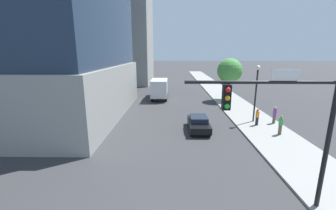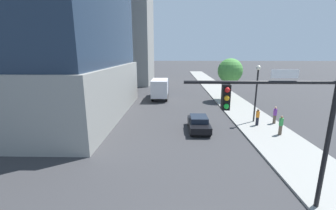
% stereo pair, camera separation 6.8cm
% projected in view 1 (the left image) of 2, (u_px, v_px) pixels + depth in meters
% --- Properties ---
extents(sidewalk, '(4.63, 120.00, 0.15)m').
position_uv_depth(sidewalk, '(245.00, 114.00, 25.69)').
color(sidewalk, gray).
rests_on(sidewalk, ground).
extents(traffic_light_pole, '(6.35, 0.48, 6.29)m').
position_uv_depth(traffic_light_pole, '(284.00, 115.00, 9.16)').
color(traffic_light_pole, black).
rests_on(traffic_light_pole, sidewalk).
extents(street_lamp, '(0.44, 0.44, 5.74)m').
position_uv_depth(street_lamp, '(256.00, 85.00, 21.78)').
color(street_lamp, black).
rests_on(street_lamp, sidewalk).
extents(street_tree, '(3.64, 3.64, 6.18)m').
position_uv_depth(street_tree, '(230.00, 71.00, 32.23)').
color(street_tree, brown).
rests_on(street_tree, sidewalk).
extents(car_black, '(1.84, 4.09, 1.36)m').
position_uv_depth(car_black, '(199.00, 123.00, 20.27)').
color(car_black, black).
rests_on(car_black, ground).
extents(box_truck, '(2.41, 6.78, 3.12)m').
position_uv_depth(box_truck, '(160.00, 87.00, 34.24)').
color(box_truck, '#1E4799').
rests_on(box_truck, ground).
extents(pedestrian_purple_shirt, '(0.34, 0.34, 1.73)m').
position_uv_depth(pedestrian_purple_shirt, '(275.00, 115.00, 21.82)').
color(pedestrian_purple_shirt, brown).
rests_on(pedestrian_purple_shirt, sidewalk).
extents(pedestrian_orange_shirt, '(0.34, 0.34, 1.63)m').
position_uv_depth(pedestrian_orange_shirt, '(257.00, 117.00, 21.27)').
color(pedestrian_orange_shirt, black).
rests_on(pedestrian_orange_shirt, sidewalk).
extents(pedestrian_green_shirt, '(0.34, 0.34, 1.71)m').
position_uv_depth(pedestrian_green_shirt, '(281.00, 125.00, 18.78)').
color(pedestrian_green_shirt, brown).
rests_on(pedestrian_green_shirt, sidewalk).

